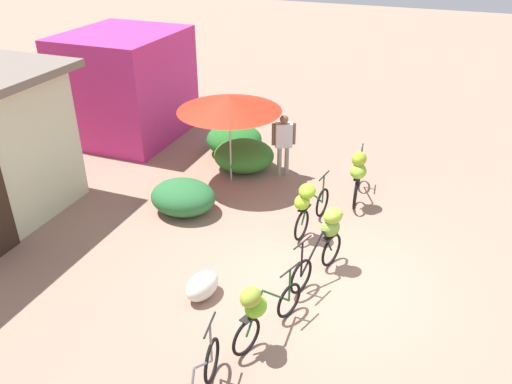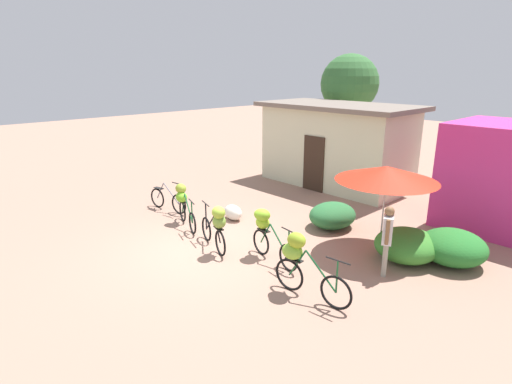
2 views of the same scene
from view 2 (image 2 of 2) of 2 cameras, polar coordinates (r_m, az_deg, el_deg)
ground_plane at (r=10.31m, az=-6.56°, el=-7.90°), size 60.00×60.00×0.00m
building_low at (r=15.86m, az=11.10°, el=6.54°), size 5.88×3.07×3.06m
tree_behind_building at (r=18.94m, az=12.89°, el=14.35°), size 2.53×2.53×4.94m
hedge_bush_front_left at (r=11.67m, az=10.61°, el=-3.22°), size 1.21×1.42×0.71m
hedge_bush_front_right at (r=10.19m, az=20.27°, el=-6.95°), size 1.45×1.52×0.73m
hedge_bush_mid at (r=10.43m, az=25.74°, el=-6.93°), size 1.48×1.47×0.78m
market_umbrella at (r=10.04m, az=17.75°, el=2.48°), size 2.39×2.39×2.12m
bicycle_leftmost at (r=13.10m, az=-12.18°, el=-1.09°), size 1.64×0.31×0.98m
bicycle_near_pile at (r=11.75m, az=-10.07°, el=-1.37°), size 1.57×0.58×1.16m
bicycle_center_loaded at (r=9.87m, az=-5.52°, el=-4.46°), size 1.56×0.61×1.22m
bicycle_by_shop at (r=9.52m, az=1.53°, el=-5.29°), size 1.65×0.42×1.18m
bicycle_rightmost at (r=8.06m, az=6.24°, el=-9.31°), size 1.73×0.37×1.28m
produce_sack at (r=12.12m, az=-3.21°, el=-2.85°), size 0.77×0.56×0.44m
person_vendor at (r=9.11m, az=17.84°, el=-5.59°), size 0.36×0.53×1.55m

